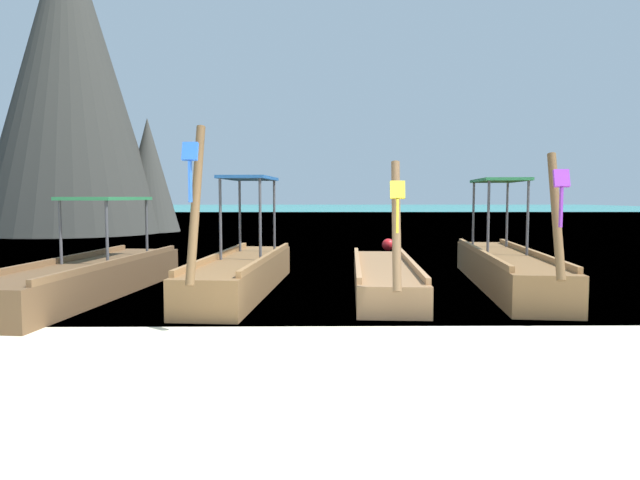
# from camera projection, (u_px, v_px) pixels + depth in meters

# --- Properties ---
(ground) EXTENTS (120.00, 120.00, 0.00)m
(ground) POSITION_uv_depth(u_px,v_px,m) (324.00, 354.00, 6.47)
(ground) COLOR beige
(sea_water) EXTENTS (120.00, 120.00, 0.00)m
(sea_water) POSITION_uv_depth(u_px,v_px,m) (314.00, 212.00, 67.69)
(sea_water) COLOR teal
(sea_water) RESTS_ON ground
(longtail_boat_green_ribbon) EXTENTS (1.82, 6.45, 2.61)m
(longtail_boat_green_ribbon) POSITION_uv_depth(u_px,v_px,m) (89.00, 277.00, 10.20)
(longtail_boat_green_ribbon) COLOR brown
(longtail_boat_green_ribbon) RESTS_ON ground
(longtail_boat_blue_ribbon) EXTENTS (1.53, 6.04, 2.73)m
(longtail_boat_blue_ribbon) POSITION_uv_depth(u_px,v_px,m) (242.00, 271.00, 10.71)
(longtail_boat_blue_ribbon) COLOR brown
(longtail_boat_blue_ribbon) RESTS_ON ground
(longtail_boat_yellow_ribbon) EXTENTS (1.43, 5.86, 2.26)m
(longtail_boat_yellow_ribbon) POSITION_uv_depth(u_px,v_px,m) (384.00, 277.00, 10.86)
(longtail_boat_yellow_ribbon) COLOR olive
(longtail_boat_yellow_ribbon) RESTS_ON ground
(longtail_boat_violet_ribbon) EXTENTS (1.77, 6.70, 2.38)m
(longtail_boat_violet_ribbon) POSITION_uv_depth(u_px,v_px,m) (505.00, 267.00, 11.27)
(longtail_boat_violet_ribbon) COLOR brown
(longtail_boat_violet_ribbon) RESTS_ON ground
(karst_rock) EXTENTS (9.24, 8.58, 15.08)m
(karst_rock) POSITION_uv_depth(u_px,v_px,m) (73.00, 79.00, 27.81)
(karst_rock) COLOR #383833
(karst_rock) RESTS_ON ground
(mooring_buoy_near) EXTENTS (0.40, 0.40, 0.40)m
(mooring_buoy_near) POSITION_uv_depth(u_px,v_px,m) (388.00, 245.00, 18.66)
(mooring_buoy_near) COLOR red
(mooring_buoy_near) RESTS_ON sea_water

